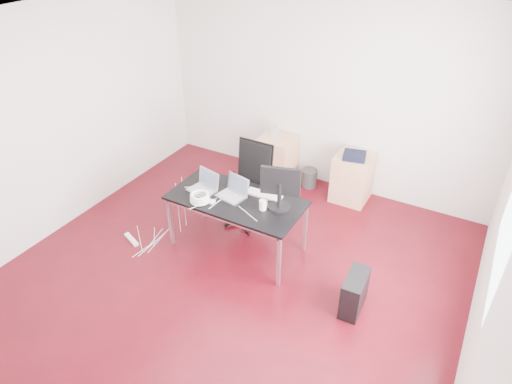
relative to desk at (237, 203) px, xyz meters
The scene contains 18 objects.
room_shell 0.90m from the desk, 61.20° to the right, with size 5.00×5.00×5.00m.
desk is the anchor object (origin of this frame).
office_chair 0.64m from the desk, 106.06° to the left, with size 0.48×0.50×1.08m.
filing_cabinet_left 1.82m from the desk, 101.17° to the left, with size 0.50×0.50×0.70m, color tan.
filing_cabinet_right 1.99m from the desk, 64.04° to the left, with size 0.50×0.50×0.70m, color tan.
pc_tower 1.69m from the desk, ahead, with size 0.20×0.45×0.44m, color black.
wastebasket 1.87m from the desk, 83.88° to the left, with size 0.24×0.24×0.28m, color black.
power_strip 1.53m from the desk, 156.05° to the right, with size 0.30×0.06×0.04m, color white.
laptop_left 0.46m from the desk, behind, with size 0.38×0.32×0.23m.
laptop_right 0.14m from the desk, 146.31° to the left, with size 0.38×0.32×0.23m.
monitor 0.63m from the desk, 11.68° to the left, with size 0.45×0.26×0.51m.
keyboard 0.34m from the desk, 41.76° to the left, with size 0.44×0.14×0.02m, color white.
cup_white 0.39m from the desk, ahead, with size 0.08×0.08×0.12m, color white.
cup_brown 0.38m from the desk, ahead, with size 0.08×0.08×0.10m, color brown.
cable_coil 0.44m from the desk, 143.52° to the right, with size 0.24×0.24×0.11m.
power_adapter 0.31m from the desk, 134.20° to the right, with size 0.07×0.07×0.03m, color white.
speaker 1.84m from the desk, 103.12° to the left, with size 0.09×0.08×0.18m, color #9E9E9E.
navy_garment 1.90m from the desk, 62.66° to the left, with size 0.30×0.24×0.09m, color black.
Camera 1 is at (2.17, -3.32, 3.71)m, focal length 32.00 mm.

